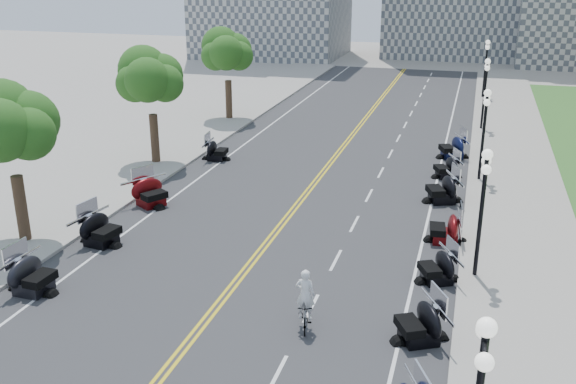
# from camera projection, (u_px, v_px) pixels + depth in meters

# --- Properties ---
(ground) EXTENTS (160.00, 160.00, 0.00)m
(ground) POSITION_uv_depth(u_px,v_px,m) (225.00, 296.00, 23.15)
(ground) COLOR gray
(road) EXTENTS (16.00, 90.00, 0.01)m
(road) POSITION_uv_depth(u_px,v_px,m) (299.00, 202.00, 32.18)
(road) COLOR #333335
(road) RESTS_ON ground
(centerline_yellow_a) EXTENTS (0.12, 90.00, 0.00)m
(centerline_yellow_a) POSITION_uv_depth(u_px,v_px,m) (297.00, 202.00, 32.21)
(centerline_yellow_a) COLOR yellow
(centerline_yellow_a) RESTS_ON road
(centerline_yellow_b) EXTENTS (0.12, 90.00, 0.00)m
(centerline_yellow_b) POSITION_uv_depth(u_px,v_px,m) (301.00, 202.00, 32.14)
(centerline_yellow_b) COLOR yellow
(centerline_yellow_b) RESTS_ON road
(edge_line_north) EXTENTS (0.12, 90.00, 0.00)m
(edge_line_north) POSITION_uv_depth(u_px,v_px,m) (429.00, 216.00, 30.47)
(edge_line_north) COLOR white
(edge_line_north) RESTS_ON road
(edge_line_south) EXTENTS (0.12, 90.00, 0.00)m
(edge_line_south) POSITION_uv_depth(u_px,v_px,m) (183.00, 190.00, 33.88)
(edge_line_south) COLOR white
(edge_line_south) RESTS_ON road
(lane_dash_5) EXTENTS (0.12, 2.00, 0.00)m
(lane_dash_5) POSITION_uv_depth(u_px,v_px,m) (277.00, 375.00, 18.68)
(lane_dash_5) COLOR white
(lane_dash_5) RESTS_ON road
(lane_dash_6) EXTENTS (0.12, 2.00, 0.00)m
(lane_dash_6) POSITION_uv_depth(u_px,v_px,m) (311.00, 308.00, 22.29)
(lane_dash_6) COLOR white
(lane_dash_6) RESTS_ON road
(lane_dash_7) EXTENTS (0.12, 2.00, 0.00)m
(lane_dash_7) POSITION_uv_depth(u_px,v_px,m) (336.00, 260.00, 25.90)
(lane_dash_7) COLOR white
(lane_dash_7) RESTS_ON road
(lane_dash_8) EXTENTS (0.12, 2.00, 0.00)m
(lane_dash_8) POSITION_uv_depth(u_px,v_px,m) (354.00, 224.00, 29.52)
(lane_dash_8) COLOR white
(lane_dash_8) RESTS_ON road
(lane_dash_9) EXTENTS (0.12, 2.00, 0.00)m
(lane_dash_9) POSITION_uv_depth(u_px,v_px,m) (369.00, 195.00, 33.13)
(lane_dash_9) COLOR white
(lane_dash_9) RESTS_ON road
(lane_dash_10) EXTENTS (0.12, 2.00, 0.00)m
(lane_dash_10) POSITION_uv_depth(u_px,v_px,m) (381.00, 172.00, 36.74)
(lane_dash_10) COLOR white
(lane_dash_10) RESTS_ON road
(lane_dash_11) EXTENTS (0.12, 2.00, 0.00)m
(lane_dash_11) POSITION_uv_depth(u_px,v_px,m) (390.00, 154.00, 40.36)
(lane_dash_11) COLOR white
(lane_dash_11) RESTS_ON road
(lane_dash_12) EXTENTS (0.12, 2.00, 0.00)m
(lane_dash_12) POSITION_uv_depth(u_px,v_px,m) (398.00, 138.00, 43.97)
(lane_dash_12) COLOR white
(lane_dash_12) RESTS_ON road
(lane_dash_13) EXTENTS (0.12, 2.00, 0.00)m
(lane_dash_13) POSITION_uv_depth(u_px,v_px,m) (405.00, 125.00, 47.58)
(lane_dash_13) COLOR white
(lane_dash_13) RESTS_ON road
(lane_dash_14) EXTENTS (0.12, 2.00, 0.00)m
(lane_dash_14) POSITION_uv_depth(u_px,v_px,m) (411.00, 113.00, 51.20)
(lane_dash_14) COLOR white
(lane_dash_14) RESTS_ON road
(lane_dash_15) EXTENTS (0.12, 2.00, 0.00)m
(lane_dash_15) POSITION_uv_depth(u_px,v_px,m) (416.00, 104.00, 54.81)
(lane_dash_15) COLOR white
(lane_dash_15) RESTS_ON road
(lane_dash_16) EXTENTS (0.12, 2.00, 0.00)m
(lane_dash_16) POSITION_uv_depth(u_px,v_px,m) (421.00, 95.00, 58.42)
(lane_dash_16) COLOR white
(lane_dash_16) RESTS_ON road
(lane_dash_17) EXTENTS (0.12, 2.00, 0.00)m
(lane_dash_17) POSITION_uv_depth(u_px,v_px,m) (425.00, 87.00, 62.04)
(lane_dash_17) COLOR white
(lane_dash_17) RESTS_ON road
(lane_dash_18) EXTENTS (0.12, 2.00, 0.00)m
(lane_dash_18) POSITION_uv_depth(u_px,v_px,m) (428.00, 80.00, 65.65)
(lane_dash_18) COLOR white
(lane_dash_18) RESTS_ON road
(lane_dash_19) EXTENTS (0.12, 2.00, 0.00)m
(lane_dash_19) POSITION_uv_depth(u_px,v_px,m) (431.00, 74.00, 69.26)
(lane_dash_19) COLOR white
(lane_dash_19) RESTS_ON road
(sidewalk_north) EXTENTS (5.00, 90.00, 0.15)m
(sidewalk_north) POSITION_uv_depth(u_px,v_px,m) (520.00, 224.00, 29.36)
(sidewalk_north) COLOR #9E9991
(sidewalk_north) RESTS_ON ground
(sidewalk_south) EXTENTS (5.00, 90.00, 0.15)m
(sidewalk_south) POSITION_uv_depth(u_px,v_px,m) (114.00, 182.00, 34.95)
(sidewalk_south) COLOR #9E9991
(sidewalk_south) RESTS_ON ground
(street_lamp_2) EXTENTS (0.50, 1.20, 4.90)m
(street_lamp_2) POSITION_uv_depth(u_px,v_px,m) (481.00, 214.00, 23.60)
(street_lamp_2) COLOR black
(street_lamp_2) RESTS_ON sidewalk_north
(street_lamp_3) EXTENTS (0.50, 1.20, 4.90)m
(street_lamp_3) POSITION_uv_depth(u_px,v_px,m) (483.00, 135.00, 34.44)
(street_lamp_3) COLOR black
(street_lamp_3) RESTS_ON sidewalk_north
(street_lamp_4) EXTENTS (0.50, 1.20, 4.90)m
(street_lamp_4) POSITION_uv_depth(u_px,v_px,m) (484.00, 94.00, 45.28)
(street_lamp_4) COLOR black
(street_lamp_4) RESTS_ON sidewalk_north
(street_lamp_5) EXTENTS (0.50, 1.20, 4.90)m
(street_lamp_5) POSITION_uv_depth(u_px,v_px,m) (485.00, 69.00, 56.12)
(street_lamp_5) COLOR black
(street_lamp_5) RESTS_ON sidewalk_north
(tree_2) EXTENTS (4.80, 4.80, 9.20)m
(tree_2) POSITION_uv_depth(u_px,v_px,m) (10.00, 135.00, 26.02)
(tree_2) COLOR #235619
(tree_2) RESTS_ON sidewalk_south
(tree_3) EXTENTS (4.80, 4.80, 9.20)m
(tree_3) POSITION_uv_depth(u_px,v_px,m) (151.00, 84.00, 36.86)
(tree_3) COLOR #235619
(tree_3) RESTS_ON sidewalk_south
(tree_4) EXTENTS (4.80, 4.80, 9.20)m
(tree_4) POSITION_uv_depth(u_px,v_px,m) (227.00, 57.00, 47.70)
(tree_4) COLOR #235619
(tree_4) RESTS_ON sidewalk_south
(motorcycle_n_5) EXTENTS (2.79, 2.79, 1.44)m
(motorcycle_n_5) POSITION_uv_depth(u_px,v_px,m) (420.00, 321.00, 20.14)
(motorcycle_n_5) COLOR black
(motorcycle_n_5) RESTS_ON road
(motorcycle_n_6) EXTENTS (2.57, 2.57, 1.34)m
(motorcycle_n_6) POSITION_uv_depth(u_px,v_px,m) (437.00, 266.00, 23.96)
(motorcycle_n_6) COLOR black
(motorcycle_n_6) RESTS_ON road
(motorcycle_n_7) EXTENTS (2.22, 2.22, 1.42)m
(motorcycle_n_7) POSITION_uv_depth(u_px,v_px,m) (446.00, 227.00, 27.37)
(motorcycle_n_7) COLOR #590A0C
(motorcycle_n_7) RESTS_ON road
(motorcycle_n_8) EXTENTS (2.85, 2.85, 1.54)m
(motorcycle_n_8) POSITION_uv_depth(u_px,v_px,m) (442.00, 188.00, 31.98)
(motorcycle_n_8) COLOR black
(motorcycle_n_8) RESTS_ON road
(motorcycle_n_9) EXTENTS (2.49, 2.49, 1.32)m
(motorcycle_n_9) POSITION_uv_depth(u_px,v_px,m) (447.00, 166.00, 35.68)
(motorcycle_n_9) COLOR black
(motorcycle_n_9) RESTS_ON road
(motorcycle_n_10) EXTENTS (2.83, 2.83, 1.52)m
(motorcycle_n_10) POSITION_uv_depth(u_px,v_px,m) (452.00, 146.00, 39.26)
(motorcycle_n_10) COLOR black
(motorcycle_n_10) RESTS_ON road
(motorcycle_s_5) EXTENTS (2.27, 2.27, 1.51)m
(motorcycle_s_5) POSITION_uv_depth(u_px,v_px,m) (32.00, 273.00, 23.15)
(motorcycle_s_5) COLOR black
(motorcycle_s_5) RESTS_ON road
(motorcycle_s_6) EXTENTS (2.50, 2.50, 1.52)m
(motorcycle_s_6) POSITION_uv_depth(u_px,v_px,m) (100.00, 228.00, 27.13)
(motorcycle_s_6) COLOR black
(motorcycle_s_6) RESTS_ON road
(motorcycle_s_7) EXTENTS (3.00, 3.00, 1.53)m
(motorcycle_s_7) POSITION_uv_depth(u_px,v_px,m) (150.00, 191.00, 31.52)
(motorcycle_s_7) COLOR #590A0C
(motorcycle_s_7) RESTS_ON road
(motorcycle_s_9) EXTENTS (2.07, 2.07, 1.34)m
(motorcycle_s_9) POSITION_uv_depth(u_px,v_px,m) (217.00, 149.00, 38.94)
(motorcycle_s_9) COLOR black
(motorcycle_s_9) RESTS_ON road
(bicycle) EXTENTS (0.85, 1.69, 0.98)m
(bicycle) POSITION_uv_depth(u_px,v_px,m) (305.00, 315.00, 20.96)
(bicycle) COLOR #A51414
(bicycle) RESTS_ON road
(cyclist_rider) EXTENTS (0.64, 0.42, 1.77)m
(cyclist_rider) POSITION_uv_depth(u_px,v_px,m) (305.00, 277.00, 20.50)
(cyclist_rider) COLOR white
(cyclist_rider) RESTS_ON bicycle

